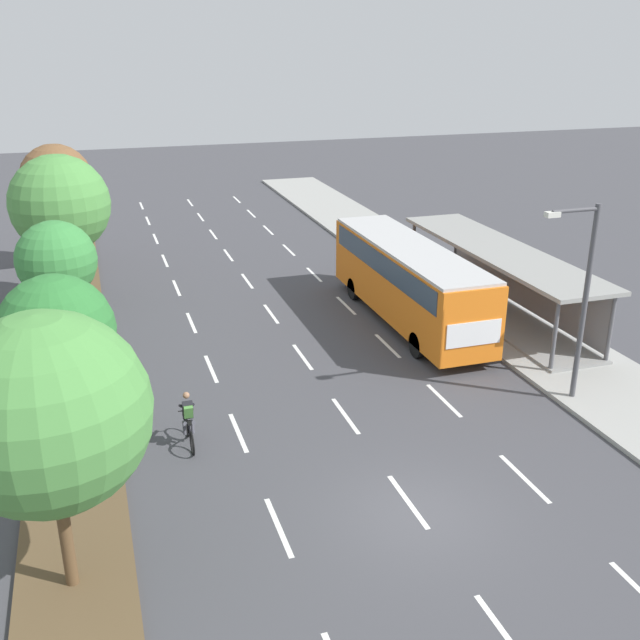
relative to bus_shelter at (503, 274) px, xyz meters
The scene contains 15 objects.
ground_plane 15.49m from the bus_shelter, 128.29° to the right, with size 140.00×140.00×0.00m, color #424247.
median_strip 19.60m from the bus_shelter, 156.03° to the left, with size 2.60×52.00×0.12m, color brown.
sidewalk_right 8.13m from the bus_shelter, 92.03° to the left, with size 4.50×52.00×0.15m, color #9E9E99.
lane_divider_left 14.28m from the bus_shelter, 157.00° to the left, with size 0.14×46.21×0.01m.
lane_divider_center 11.18m from the bus_shelter, 149.87° to the left, with size 0.14×46.21×0.01m.
lane_divider_right 8.39m from the bus_shelter, 137.47° to the left, with size 0.14×46.21×0.01m.
bus_shelter is the anchor object (origin of this frame).
bus 4.30m from the bus_shelter, behind, with size 2.54×11.29×3.37m.
cyclist 16.14m from the bus_shelter, 154.58° to the right, with size 0.46×1.82×1.71m.
median_tree_nearest 21.76m from the bus_shelter, 145.84° to the right, with size 4.21×4.21×6.32m.
median_tree_second 18.92m from the bus_shelter, 161.80° to the right, with size 3.29×3.29×5.18m.
median_tree_third 18.08m from the bus_shelter, behind, with size 2.83×2.83×5.28m.
median_tree_fourth 19.22m from the bus_shelter, 159.58° to the left, with size 4.25×4.25×6.70m.
median_tree_fifth 22.36m from the bus_shelter, 144.48° to the left, with size 3.57×3.57×6.33m.
streetlight 8.42m from the bus_shelter, 104.98° to the right, with size 1.91×0.24×6.50m.
Camera 1 is at (-7.10, -14.01, 11.33)m, focal length 40.93 mm.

